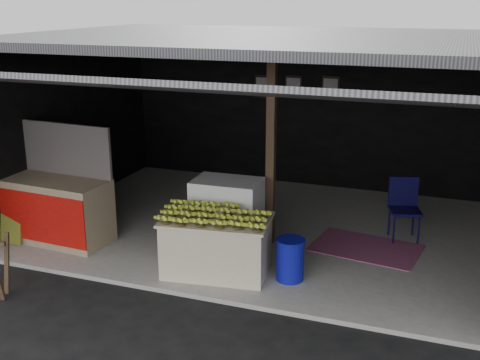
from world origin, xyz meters
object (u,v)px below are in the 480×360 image
at_px(banana_table, 217,246).
at_px(water_barrel, 290,261).
at_px(neighbor_stall, 55,207).
at_px(plastic_chair, 404,203).
at_px(white_crate, 227,215).

bearing_deg(banana_table, water_barrel, 0.40).
distance_m(banana_table, neighbor_stall, 2.70).
xyz_separation_m(neighbor_stall, plastic_chair, (4.84, 1.84, 0.03)).
bearing_deg(white_crate, plastic_chair, 27.92).
relative_size(banana_table, neighbor_stall, 0.87).
height_order(banana_table, plastic_chair, plastic_chair).
xyz_separation_m(banana_table, plastic_chair, (2.16, 2.09, 0.16)).
bearing_deg(water_barrel, banana_table, -172.02).
xyz_separation_m(water_barrel, plastic_chair, (1.20, 1.95, 0.28)).
height_order(banana_table, white_crate, white_crate).
height_order(white_crate, water_barrel, white_crate).
distance_m(banana_table, white_crate, 0.78).
xyz_separation_m(banana_table, white_crate, (-0.15, 0.75, 0.14)).
distance_m(white_crate, water_barrel, 1.29).
distance_m(white_crate, plastic_chair, 2.66).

